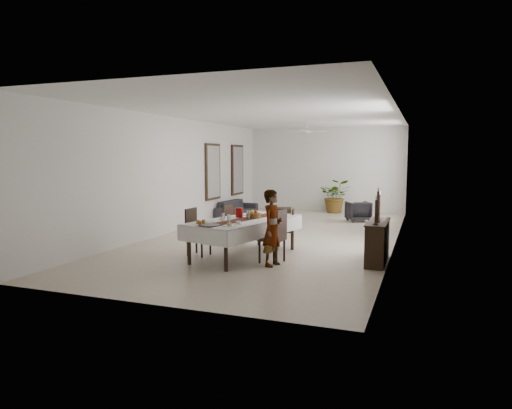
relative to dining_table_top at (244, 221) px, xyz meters
name	(u,v)px	position (x,y,z in m)	size (l,w,h in m)	color
floor	(278,236)	(-0.09, 2.62, -0.76)	(6.00, 12.00, 0.00)	beige
ceiling	(278,114)	(-0.09, 2.62, 2.44)	(6.00, 12.00, 0.02)	white
wall_back	(325,169)	(-0.09, 8.62, 0.84)	(6.00, 0.02, 3.20)	silver
wall_front	(149,194)	(-0.09, -3.38, 0.84)	(6.00, 0.02, 3.20)	silver
wall_left	(178,174)	(-3.09, 2.62, 0.84)	(0.02, 12.00, 3.20)	silver
wall_right	(397,178)	(2.91, 2.62, 0.84)	(0.02, 12.00, 3.20)	silver
dining_table_top	(244,221)	(0.00, 0.00, 0.00)	(1.05, 2.52, 0.05)	black
table_leg_fl	(189,246)	(-0.75, -1.04, -0.39)	(0.07, 0.07, 0.73)	black
table_leg_fr	(226,252)	(0.14, -1.28, -0.39)	(0.07, 0.07, 0.73)	black
table_leg_bl	(259,230)	(-0.14, 1.28, -0.39)	(0.07, 0.07, 0.73)	black
table_leg_br	(292,234)	(0.75, 1.04, -0.39)	(0.07, 0.07, 0.73)	black
tablecloth_top	(244,219)	(0.00, 0.00, 0.03)	(1.24, 2.71, 0.01)	silver
tablecloth_drape_left	(222,224)	(-0.59, 0.16, -0.12)	(0.01, 2.71, 0.31)	white
tablecloth_drape_right	(269,229)	(0.59, -0.16, -0.12)	(0.01, 2.71, 0.31)	silver
tablecloth_drape_near	(201,236)	(-0.35, -1.30, -0.12)	(1.24, 0.01, 0.31)	white
tablecloth_drape_far	(279,219)	(0.35, 1.30, -0.12)	(1.24, 0.01, 0.31)	white
table_runner	(244,219)	(0.00, 0.00, 0.04)	(0.37, 2.62, 0.00)	#502317
red_pitcher	(239,213)	(-0.21, 0.22, 0.14)	(0.16, 0.16, 0.21)	#970B0B
pitcher_handle	(236,212)	(-0.30, 0.24, 0.14)	(0.13, 0.13, 0.02)	maroon
wine_glass_near	(229,219)	(-0.05, -0.69, 0.13)	(0.07, 0.07, 0.18)	silver
wine_glass_mid	(223,218)	(-0.25, -0.53, 0.13)	(0.07, 0.07, 0.18)	silver
wine_glass_far	(248,215)	(0.06, 0.04, 0.13)	(0.07, 0.07, 0.18)	white
teacup_right	(238,223)	(0.14, -0.69, 0.07)	(0.09, 0.09, 0.06)	silver
saucer_right	(238,224)	(0.14, -0.69, 0.04)	(0.16, 0.16, 0.01)	silver
teacup_left	(222,218)	(-0.40, -0.27, 0.07)	(0.09, 0.09, 0.06)	white
saucer_left	(222,220)	(-0.40, -0.27, 0.04)	(0.16, 0.16, 0.01)	silver
plate_near_right	(229,226)	(0.09, -1.00, 0.05)	(0.25, 0.25, 0.02)	white
bread_near_right	(229,224)	(0.09, -1.00, 0.07)	(0.09, 0.09, 0.09)	#D5B767
plate_near_left	(208,222)	(-0.51, -0.68, 0.05)	(0.25, 0.25, 0.02)	silver
plate_far_left	(248,215)	(-0.18, 0.64, 0.05)	(0.25, 0.25, 0.02)	silver
serving_tray	(210,225)	(-0.28, -1.07, 0.05)	(0.38, 0.38, 0.02)	#404045
jam_jar_a	(200,223)	(-0.51, -1.04, 0.08)	(0.07, 0.07, 0.08)	#955B15
jam_jar_b	(198,222)	(-0.60, -0.95, 0.08)	(0.07, 0.07, 0.08)	#9B4F16
jam_jar_c	(204,222)	(-0.52, -0.86, 0.08)	(0.07, 0.07, 0.08)	#945E15
fruit_basket	(254,216)	(0.12, 0.24, 0.09)	(0.31, 0.31, 0.10)	brown
fruit_red	(256,212)	(0.15, 0.25, 0.17)	(0.09, 0.09, 0.09)	#A81610
fruit_green	(253,212)	(0.09, 0.28, 0.17)	(0.08, 0.08, 0.08)	#4E7A24
fruit_yellow	(252,212)	(0.10, 0.19, 0.17)	(0.09, 0.09, 0.09)	gold
chair_right_near_seat	(272,239)	(0.71, -0.30, -0.29)	(0.45, 0.45, 0.05)	black
chair_right_near_leg_fl	(276,254)	(0.87, -0.50, -0.54)	(0.05, 0.05, 0.45)	black
chair_right_near_leg_fr	(284,251)	(0.92, -0.14, -0.54)	(0.05, 0.05, 0.45)	black
chair_right_near_leg_bl	(260,252)	(0.50, -0.45, -0.54)	(0.05, 0.05, 0.45)	black
chair_right_near_leg_br	(268,249)	(0.55, -0.09, -0.54)	(0.05, 0.05, 0.45)	black
chair_right_near_back	(281,225)	(0.91, -0.32, 0.02)	(0.45, 0.04, 0.57)	black
chair_right_far_seat	(285,231)	(0.56, 1.14, -0.35)	(0.39, 0.39, 0.04)	black
chair_right_far_leg_fl	(292,241)	(0.75, 1.01, -0.57)	(0.04, 0.04, 0.38)	black
chair_right_far_leg_fr	(293,239)	(0.68, 1.32, -0.57)	(0.04, 0.04, 0.38)	black
chair_right_far_leg_bl	(278,241)	(0.44, 0.95, -0.57)	(0.04, 0.04, 0.38)	black
chair_right_far_leg_br	(279,239)	(0.37, 1.26, -0.57)	(0.04, 0.04, 0.38)	black
chair_right_far_back	(293,220)	(0.73, 1.17, -0.09)	(0.39, 0.04, 0.49)	black
chair_left_near_seat	(199,235)	(-0.96, -0.23, -0.31)	(0.43, 0.43, 0.05)	black
chair_left_near_leg_fl	(196,244)	(-1.12, -0.05, -0.55)	(0.04, 0.04, 0.42)	black
chair_left_near_leg_fr	(188,246)	(-1.14, -0.40, -0.55)	(0.04, 0.04, 0.42)	black
chair_left_near_leg_bl	(210,245)	(-0.77, -0.07, -0.55)	(0.04, 0.04, 0.42)	black
chair_left_near_leg_br	(202,248)	(-0.79, -0.42, -0.55)	(0.04, 0.04, 0.42)	black
chair_left_near_back	(191,221)	(-1.15, -0.22, -0.02)	(0.43, 0.04, 0.54)	black
chair_left_far_seat	(234,227)	(-0.75, 1.19, -0.35)	(0.40, 0.40, 0.05)	black
chair_left_far_leg_fl	(233,234)	(-0.86, 1.38, -0.57)	(0.04, 0.04, 0.39)	black
chair_left_far_leg_fr	(225,236)	(-0.94, 1.07, -0.57)	(0.04, 0.04, 0.39)	black
chair_left_far_leg_bl	(243,236)	(-0.55, 1.31, -0.57)	(0.04, 0.04, 0.39)	black
chair_left_far_leg_br	(235,238)	(-0.63, 0.99, -0.57)	(0.04, 0.04, 0.39)	black
chair_left_far_back	(228,215)	(-0.92, 1.23, -0.08)	(0.40, 0.04, 0.50)	black
woman	(273,228)	(0.81, -0.56, -0.02)	(0.54, 0.35, 1.48)	#9A9EA2
sideboard_body	(377,243)	(2.69, 0.43, -0.36)	(0.36, 1.34, 0.80)	black
sideboard_top	(378,222)	(2.69, 0.43, 0.06)	(0.39, 1.39, 0.03)	black
candlestick_near_base	(376,224)	(2.69, -0.06, 0.08)	(0.09, 0.09, 0.03)	black
candlestick_near_shaft	(376,212)	(2.69, -0.06, 0.32)	(0.04, 0.04, 0.45)	black
candlestick_near_candle	(376,198)	(2.69, -0.06, 0.58)	(0.03, 0.03, 0.07)	beige
candlestick_mid_base	(377,222)	(2.69, 0.30, 0.08)	(0.09, 0.09, 0.03)	black
candlestick_mid_shaft	(378,206)	(2.69, 0.30, 0.39)	(0.04, 0.04, 0.58)	black
candlestick_mid_candle	(378,190)	(2.69, 0.30, 0.71)	(0.03, 0.03, 0.07)	silver
candlestick_far_base	(379,219)	(2.69, 0.65, 0.08)	(0.09, 0.09, 0.03)	black
candlestick_far_shaft	(379,207)	(2.69, 0.65, 0.34)	(0.04, 0.04, 0.49)	black
candlestick_far_candle	(380,193)	(2.69, 0.65, 0.62)	(0.03, 0.03, 0.07)	beige
sofa	(237,209)	(-2.59, 5.80, -0.47)	(1.97, 0.77, 0.57)	#2C282E
armchair	(358,211)	(1.53, 6.15, -0.43)	(0.70, 0.72, 0.65)	#252226
coffee_table	(279,213)	(-1.09, 5.94, -0.58)	(0.81, 0.54, 0.36)	black
potted_plant	(336,196)	(0.42, 8.16, -0.14)	(1.13, 0.98, 1.25)	#285120
mirror_frame_near	(213,172)	(-3.05, 4.82, 0.84)	(0.06, 1.05, 1.85)	black
mirror_glass_near	(214,172)	(-3.02, 4.82, 0.84)	(0.01, 0.90, 1.70)	white
mirror_frame_far	(237,170)	(-3.05, 6.92, 0.84)	(0.06, 1.05, 1.85)	black
mirror_glass_far	(238,170)	(-3.02, 6.92, 0.84)	(0.01, 0.90, 1.70)	silver
fan_rod	(307,125)	(-0.09, 5.62, 2.34)	(0.04, 0.04, 0.20)	white
fan_hub	(307,132)	(-0.09, 5.62, 2.14)	(0.16, 0.16, 0.08)	silver
fan_blade_n	(309,132)	(-0.09, 5.97, 2.14)	(0.10, 0.55, 0.01)	white
fan_blade_s	(304,131)	(-0.09, 5.27, 2.14)	(0.10, 0.55, 0.01)	silver
fan_blade_e	(317,131)	(0.26, 5.62, 2.14)	(0.55, 0.10, 0.01)	white
fan_blade_w	(296,132)	(-0.44, 5.62, 2.14)	(0.55, 0.10, 0.01)	white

